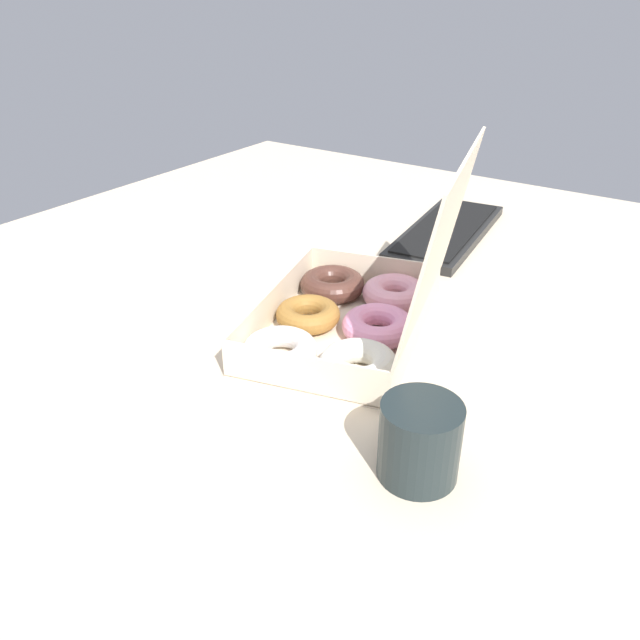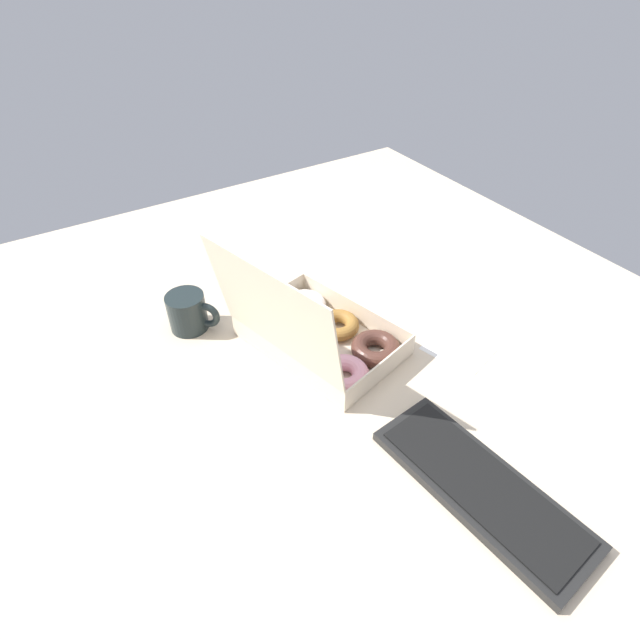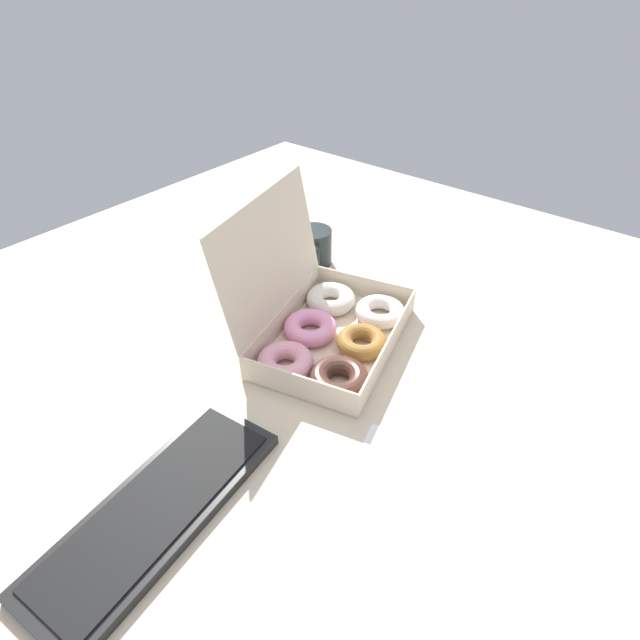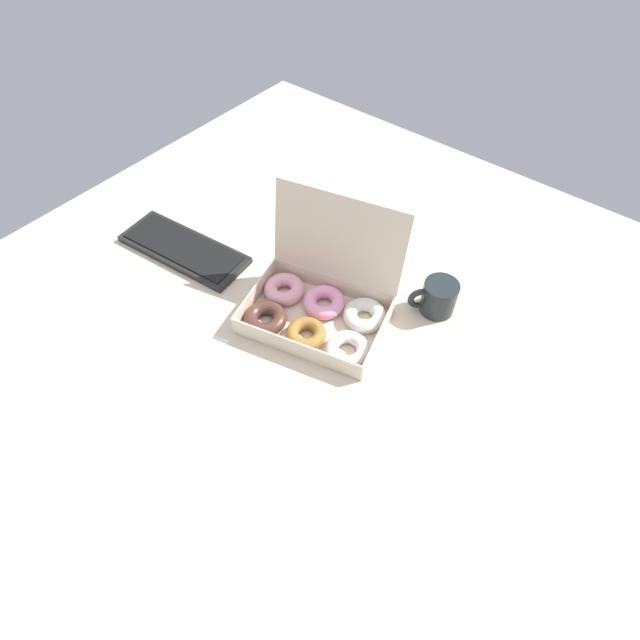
{
  "view_description": "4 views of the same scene",
  "coord_description": "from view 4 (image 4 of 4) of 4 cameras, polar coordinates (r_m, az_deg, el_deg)",
  "views": [
    {
      "loc": [
        73.4,
        41.33,
        48.56
      ],
      "look_at": [
        5.01,
        -4.81,
        2.54
      ],
      "focal_mm": 35.0,
      "sensor_mm": 36.0,
      "label": 1
    },
    {
      "loc": [
        -68.98,
        42.71,
        77.68
      ],
      "look_at": [
        4.98,
        -3.56,
        4.76
      ],
      "focal_mm": 28.0,
      "sensor_mm": 36.0,
      "label": 2
    },
    {
      "loc": [
        -60.27,
        -48.64,
        65.8
      ],
      "look_at": [
        1.21,
        0.65,
        5.11
      ],
      "focal_mm": 28.0,
      "sensor_mm": 36.0,
      "label": 3
    },
    {
      "loc": [
        53.07,
        -63.61,
        99.9
      ],
      "look_at": [
        4.92,
        -3.53,
        4.18
      ],
      "focal_mm": 28.0,
      "sensor_mm": 36.0,
      "label": 4
    }
  ],
  "objects": [
    {
      "name": "paper_napkin",
      "position": [
        1.26,
        -14.26,
        -3.28
      ],
      "size": [
        16.21,
        14.83,
        0.15
      ],
      "primitive_type": "cube",
      "rotation": [
        0.0,
        0.0,
        0.29
      ],
      "color": "white",
      "rests_on": "ground_plane"
    },
    {
      "name": "coffee_mug",
      "position": [
        1.31,
        13.28,
        2.57
      ],
      "size": [
        10.88,
        10.72,
        9.12
      ],
      "color": "#1F292A",
      "rests_on": "ground_plane"
    },
    {
      "name": "keyboard",
      "position": [
        1.5,
        -15.29,
        7.85
      ],
      "size": [
        39.94,
        18.38,
        2.2
      ],
      "color": "black",
      "rests_on": "ground_plane"
    },
    {
      "name": "donut_box",
      "position": [
        1.26,
        -0.42,
        1.26
      ],
      "size": [
        40.52,
        35.59,
        28.77
      ],
      "color": "beige",
      "rests_on": "ground_plane"
    },
    {
      "name": "ground_plane",
      "position": [
        1.31,
        -0.72,
        0.57
      ],
      "size": [
        180.0,
        180.0,
        2.0
      ],
      "primitive_type": "cube",
      "color": "beige"
    }
  ]
}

